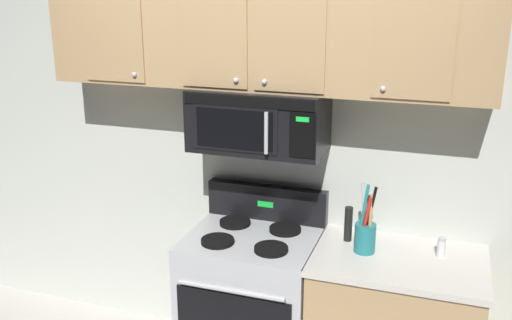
# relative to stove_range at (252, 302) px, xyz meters

# --- Properties ---
(back_wall) EXTENTS (5.20, 0.10, 2.70)m
(back_wall) POSITION_rel_stove_range_xyz_m (0.00, 0.37, 0.88)
(back_wall) COLOR silver
(back_wall) RESTS_ON ground_plane
(stove_range) EXTENTS (0.76, 0.69, 1.12)m
(stove_range) POSITION_rel_stove_range_xyz_m (0.00, 0.00, 0.00)
(stove_range) COLOR #B7BABF
(stove_range) RESTS_ON ground_plane
(over_range_microwave) EXTENTS (0.76, 0.43, 0.35)m
(over_range_microwave) POSITION_rel_stove_range_xyz_m (-0.00, 0.12, 1.11)
(over_range_microwave) COLOR black
(upper_cabinets) EXTENTS (2.50, 0.36, 0.55)m
(upper_cabinets) POSITION_rel_stove_range_xyz_m (-0.00, 0.15, 1.56)
(upper_cabinets) COLOR tan
(utensil_crock_teal) EXTENTS (0.12, 0.12, 0.39)m
(utensil_crock_teal) POSITION_rel_stove_range_xyz_m (0.65, 0.01, 0.54)
(utensil_crock_teal) COLOR teal
(utensil_crock_teal) RESTS_ON counter_segment
(salt_shaker) EXTENTS (0.04, 0.04, 0.11)m
(salt_shaker) POSITION_rel_stove_range_xyz_m (1.05, 0.09, 0.49)
(salt_shaker) COLOR white
(salt_shaker) RESTS_ON counter_segment
(pepper_mill) EXTENTS (0.05, 0.05, 0.20)m
(pepper_mill) POSITION_rel_stove_range_xyz_m (0.54, 0.13, 0.53)
(pepper_mill) COLOR black
(pepper_mill) RESTS_ON counter_segment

